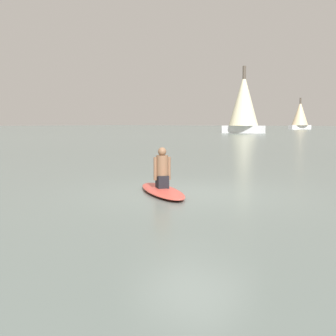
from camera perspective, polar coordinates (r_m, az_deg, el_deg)
ground_plane at (r=10.35m, az=3.21°, el=-3.27°), size 400.00×400.00×0.00m
surfboard at (r=10.31m, az=-0.75°, el=-2.92°), size 2.14×2.58×0.14m
person_paddler at (r=10.24m, az=-0.75°, el=-0.20°), size 0.38×0.40×0.94m
sailboat_far_right at (r=69.91m, az=9.67°, el=8.33°), size 4.89×6.57×10.19m
sailboat_distant at (r=113.70m, az=16.54°, el=6.59°), size 5.62×5.29×7.58m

